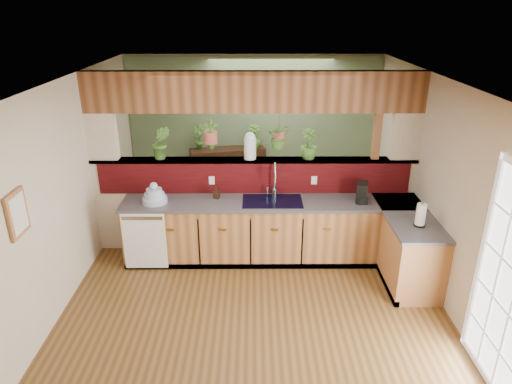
{
  "coord_description": "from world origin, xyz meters",
  "views": [
    {
      "loc": [
        -0.0,
        -4.77,
        3.41
      ],
      "look_at": [
        0.02,
        0.7,
        1.15
      ],
      "focal_mm": 32.0,
      "sensor_mm": 36.0,
      "label": 1
    }
  ],
  "objects_px": {
    "dish_stack": "(155,196)",
    "glass_jar": "(250,146)",
    "paper_towel": "(421,215)",
    "coffee_maker": "(362,193)",
    "faucet": "(274,178)",
    "soap_dispenser": "(216,192)",
    "shelving_console": "(228,172)"
  },
  "relations": [
    {
      "from": "dish_stack",
      "to": "glass_jar",
      "type": "height_order",
      "value": "glass_jar"
    },
    {
      "from": "dish_stack",
      "to": "glass_jar",
      "type": "relative_size",
      "value": 0.88
    },
    {
      "from": "soap_dispenser",
      "to": "coffee_maker",
      "type": "xyz_separation_m",
      "value": [
        1.99,
        -0.14,
        0.04
      ]
    },
    {
      "from": "soap_dispenser",
      "to": "coffee_maker",
      "type": "distance_m",
      "value": 2.0
    },
    {
      "from": "dish_stack",
      "to": "shelving_console",
      "type": "height_order",
      "value": "dish_stack"
    },
    {
      "from": "paper_towel",
      "to": "soap_dispenser",
      "type": "bearing_deg",
      "value": 161.18
    },
    {
      "from": "dish_stack",
      "to": "glass_jar",
      "type": "xyz_separation_m",
      "value": [
        1.3,
        0.42,
        0.59
      ]
    },
    {
      "from": "glass_jar",
      "to": "faucet",
      "type": "bearing_deg",
      "value": -33.69
    },
    {
      "from": "faucet",
      "to": "coffee_maker",
      "type": "height_order",
      "value": "faucet"
    },
    {
      "from": "dish_stack",
      "to": "shelving_console",
      "type": "bearing_deg",
      "value": 69.43
    },
    {
      "from": "dish_stack",
      "to": "coffee_maker",
      "type": "xyz_separation_m",
      "value": [
        2.82,
        0.02,
        0.03
      ]
    },
    {
      "from": "glass_jar",
      "to": "shelving_console",
      "type": "relative_size",
      "value": 0.28
    },
    {
      "from": "paper_towel",
      "to": "glass_jar",
      "type": "relative_size",
      "value": 0.81
    },
    {
      "from": "faucet",
      "to": "shelving_console",
      "type": "height_order",
      "value": "faucet"
    },
    {
      "from": "dish_stack",
      "to": "coffee_maker",
      "type": "bearing_deg",
      "value": 0.33
    },
    {
      "from": "dish_stack",
      "to": "paper_towel",
      "type": "height_order",
      "value": "paper_towel"
    },
    {
      "from": "paper_towel",
      "to": "glass_jar",
      "type": "xyz_separation_m",
      "value": [
        -2.08,
        1.13,
        0.54
      ]
    },
    {
      "from": "soap_dispenser",
      "to": "dish_stack",
      "type": "bearing_deg",
      "value": -169.66
    },
    {
      "from": "faucet",
      "to": "shelving_console",
      "type": "relative_size",
      "value": 0.38
    },
    {
      "from": "dish_stack",
      "to": "soap_dispenser",
      "type": "xyz_separation_m",
      "value": [
        0.83,
        0.15,
        -0.01
      ]
    },
    {
      "from": "coffee_maker",
      "to": "dish_stack",
      "type": "bearing_deg",
      "value": -167.42
    },
    {
      "from": "dish_stack",
      "to": "faucet",
      "type": "bearing_deg",
      "value": 6.69
    },
    {
      "from": "coffee_maker",
      "to": "shelving_console",
      "type": "bearing_deg",
      "value": 142.59
    },
    {
      "from": "glass_jar",
      "to": "paper_towel",
      "type": "bearing_deg",
      "value": -28.59
    },
    {
      "from": "coffee_maker",
      "to": "glass_jar",
      "type": "bearing_deg",
      "value": 177.56
    },
    {
      "from": "faucet",
      "to": "soap_dispenser",
      "type": "bearing_deg",
      "value": -177.14
    },
    {
      "from": "soap_dispenser",
      "to": "faucet",
      "type": "bearing_deg",
      "value": 2.86
    },
    {
      "from": "paper_towel",
      "to": "glass_jar",
      "type": "bearing_deg",
      "value": 151.41
    },
    {
      "from": "soap_dispenser",
      "to": "shelving_console",
      "type": "xyz_separation_m",
      "value": [
        0.04,
        2.16,
        -0.49
      ]
    },
    {
      "from": "faucet",
      "to": "glass_jar",
      "type": "distance_m",
      "value": 0.57
    },
    {
      "from": "dish_stack",
      "to": "paper_towel",
      "type": "relative_size",
      "value": 1.09
    },
    {
      "from": "soap_dispenser",
      "to": "paper_towel",
      "type": "bearing_deg",
      "value": -18.82
    }
  ]
}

